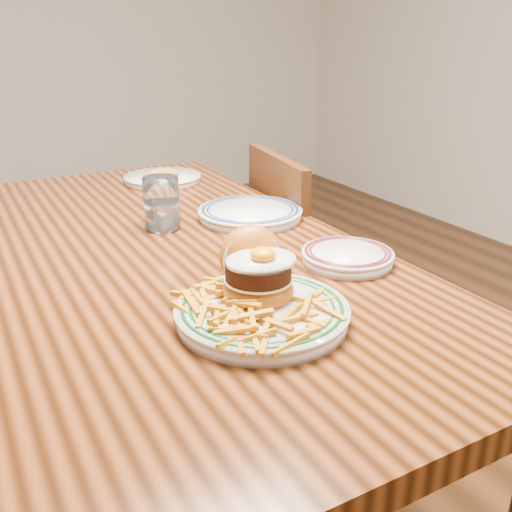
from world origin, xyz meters
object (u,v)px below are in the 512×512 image
chair_right (309,279)px  table (164,283)px  main_plate (260,297)px  side_plate (347,256)px

chair_right → table: bearing=30.4°
chair_right → main_plate: main_plate is taller
chair_right → side_plate: (-0.25, -0.50, 0.30)m
chair_right → main_plate: 0.87m
table → side_plate: side_plate is taller
main_plate → side_plate: main_plate is taller
table → chair_right: bearing=21.4°
main_plate → side_plate: size_ratio=1.62×
table → chair_right: 0.63m
table → side_plate: size_ratio=8.30×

